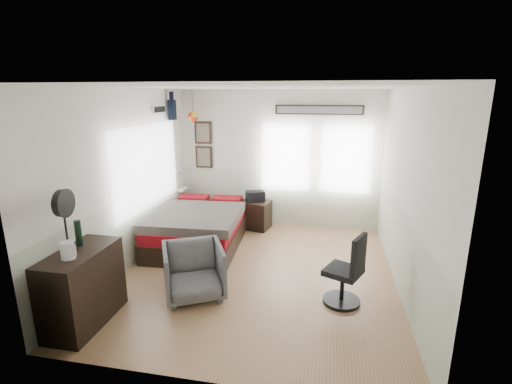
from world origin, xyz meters
TOP-DOWN VIEW (x-y plane):
  - ground_plane at (0.00, 0.00)m, footprint 4.00×4.50m
  - room_shell at (-0.08, 0.19)m, footprint 4.02×4.52m
  - wall_decor at (-1.10, 1.96)m, footprint 3.55×1.32m
  - bed at (-1.23, 0.88)m, footprint 1.57×2.12m
  - dresser at (-1.74, -1.61)m, footprint 0.48×1.00m
  - armchair at (-0.70, -0.80)m, footprint 1.02×1.03m
  - nightstand at (-0.40, 1.89)m, footprint 0.64×0.55m
  - task_chair at (1.27, -0.63)m, footprint 0.56×0.56m
  - kettle at (-1.72, -1.80)m, footprint 0.17×0.14m
  - bottle at (-1.84, -1.45)m, footprint 0.08×0.08m
  - stand_fan at (-1.75, -1.73)m, footprint 0.10×0.31m
  - black_bag at (-0.40, 1.89)m, footprint 0.41×0.35m

SIDE VIEW (x-z plane):
  - ground_plane at x=0.00m, z-range -0.01..0.00m
  - nightstand at x=-0.40m, z-range 0.00..0.56m
  - bed at x=-1.23m, z-range -0.01..0.65m
  - armchair at x=-0.70m, z-range 0.00..0.71m
  - task_chair at x=1.27m, z-range -0.09..0.86m
  - dresser at x=-1.74m, z-range 0.00..0.90m
  - black_bag at x=-0.40m, z-range 0.56..0.77m
  - kettle at x=-1.72m, z-range 0.90..1.09m
  - bottle at x=-1.84m, z-range 0.90..1.20m
  - stand_fan at x=-1.75m, z-range 1.11..1.86m
  - room_shell at x=-0.08m, z-range 0.26..2.97m
  - wall_decor at x=-1.10m, z-range 1.38..2.82m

